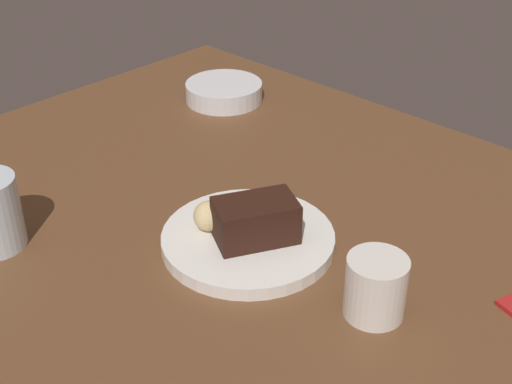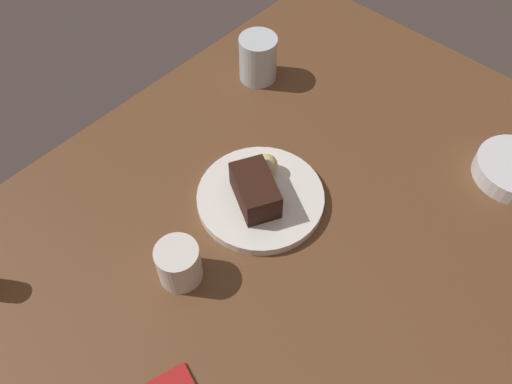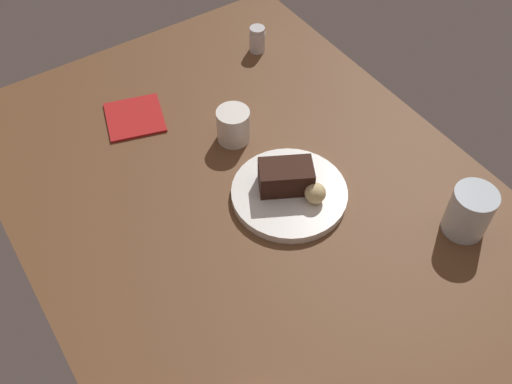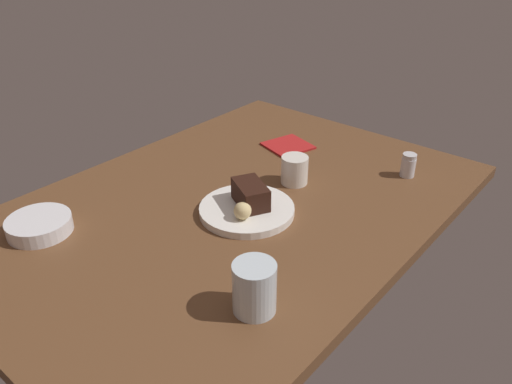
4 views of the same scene
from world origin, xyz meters
TOP-DOWN VIEW (x-y plane):
  - dining_table at (0.00, 0.00)cm, footprint 120.00×84.00cm
  - dessert_plate at (1.33, 5.47)cm, footprint 21.93×21.93cm
  - chocolate_cake_slice at (0.04, 5.47)cm, footprint 10.02×11.62cm
  - bread_roll at (5.70, 8.04)cm, footprint 3.94×3.94cm
  - salt_shaker at (-39.63, 25.54)cm, footprint 3.76×3.76cm
  - water_glass at (24.68, 27.38)cm, footprint 7.74×7.74cm
  - side_bowl at (35.92, -23.97)cm, footprint 13.84×13.84cm
  - coffee_cup at (-17.64, 5.06)cm, footprint 6.81×6.81cm
  - folded_napkin at (-34.34, -9.41)cm, footprint 14.95×14.71cm

SIDE VIEW (x-z plane):
  - dining_table at x=0.00cm, z-range 0.00..3.00cm
  - folded_napkin at x=-34.34cm, z-range 3.00..3.60cm
  - dessert_plate at x=1.33cm, z-range 3.00..4.74cm
  - side_bowl at x=35.92cm, z-range 3.00..6.35cm
  - salt_shaker at x=-39.63cm, z-range 2.95..9.19cm
  - coffee_cup at x=-17.64cm, z-range 3.00..10.21cm
  - bread_roll at x=5.70cm, z-range 4.74..8.68cm
  - chocolate_cake_slice at x=0.04cm, z-range 4.74..10.08cm
  - water_glass at x=24.68cm, z-range 3.00..12.56cm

